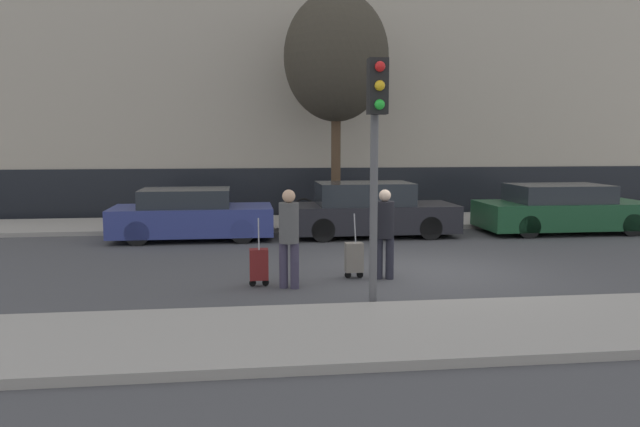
% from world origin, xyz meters
% --- Properties ---
extents(ground_plane, '(80.00, 80.00, 0.00)m').
position_xyz_m(ground_plane, '(0.00, 0.00, 0.00)').
color(ground_plane, '#424244').
extents(sidewalk_near, '(28.00, 2.50, 0.12)m').
position_xyz_m(sidewalk_near, '(0.00, -3.75, 0.06)').
color(sidewalk_near, gray).
rests_on(sidewalk_near, ground_plane).
extents(sidewalk_far, '(28.00, 3.00, 0.12)m').
position_xyz_m(sidewalk_far, '(0.00, 7.00, 0.06)').
color(sidewalk_far, gray).
rests_on(sidewalk_far, ground_plane).
extents(building_facade, '(28.00, 2.75, 13.34)m').
position_xyz_m(building_facade, '(0.00, 10.55, 6.66)').
color(building_facade, '#A89E8C').
rests_on(building_facade, ground_plane).
extents(parked_car_0, '(4.03, 1.81, 1.29)m').
position_xyz_m(parked_car_0, '(-4.76, 4.61, 0.62)').
color(parked_car_0, navy).
rests_on(parked_car_0, ground_plane).
extents(parked_car_1, '(4.44, 1.79, 1.42)m').
position_xyz_m(parked_car_1, '(-0.15, 4.57, 0.66)').
color(parked_car_1, black).
rests_on(parked_car_1, ground_plane).
extents(parked_car_2, '(4.61, 1.92, 1.32)m').
position_xyz_m(parked_car_2, '(5.24, 4.54, 0.63)').
color(parked_car_2, '#194728').
rests_on(parked_car_2, ground_plane).
extents(pedestrian_left, '(0.34, 0.34, 1.70)m').
position_xyz_m(pedestrian_left, '(-2.69, -0.98, 0.96)').
color(pedestrian_left, '#383347').
rests_on(pedestrian_left, ground_plane).
extents(trolley_left, '(0.34, 0.29, 1.19)m').
position_xyz_m(trolley_left, '(-3.20, -0.77, 0.38)').
color(trolley_left, maroon).
rests_on(trolley_left, ground_plane).
extents(pedestrian_right, '(0.34, 0.34, 1.64)m').
position_xyz_m(pedestrian_right, '(-0.92, -0.48, 0.93)').
color(pedestrian_right, '#23232D').
rests_on(pedestrian_right, ground_plane).
extents(trolley_right, '(0.34, 0.29, 1.20)m').
position_xyz_m(trolley_right, '(-1.45, -0.35, 0.39)').
color(trolley_right, slate).
rests_on(trolley_right, ground_plane).
extents(traffic_light, '(0.28, 0.47, 3.70)m').
position_xyz_m(traffic_light, '(-1.51, -2.36, 2.64)').
color(traffic_light, '#515154').
rests_on(traffic_light, ground_plane).
extents(parked_bicycle, '(1.77, 0.06, 0.96)m').
position_xyz_m(parked_bicycle, '(-1.14, 6.61, 0.49)').
color(parked_bicycle, black).
rests_on(parked_bicycle, sidewalk_far).
extents(bare_tree_near_crossing, '(3.07, 3.07, 6.69)m').
position_xyz_m(bare_tree_near_crossing, '(-0.67, 6.96, 4.91)').
color(bare_tree_near_crossing, '#4C3826').
rests_on(bare_tree_near_crossing, sidewalk_far).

